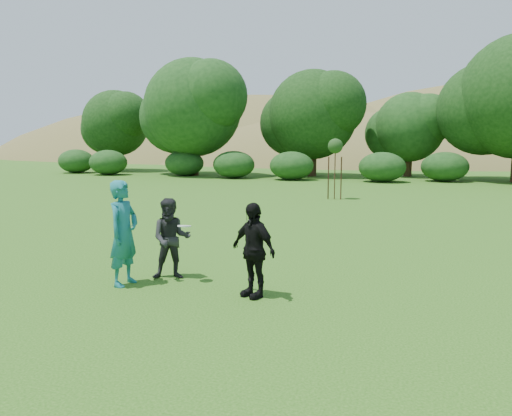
% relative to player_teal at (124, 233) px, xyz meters
% --- Properties ---
extents(ground, '(120.00, 120.00, 0.00)m').
position_rel_player_teal_xyz_m(ground, '(1.50, 0.59, -1.02)').
color(ground, '#19470C').
rests_on(ground, ground).
extents(player_teal, '(0.53, 0.77, 2.04)m').
position_rel_player_teal_xyz_m(player_teal, '(0.00, 0.00, 0.00)').
color(player_teal, '#196A73').
rests_on(player_teal, ground).
extents(player_grey, '(0.98, 0.89, 1.64)m').
position_rel_player_teal_xyz_m(player_grey, '(0.66, 0.68, -0.20)').
color(player_grey, '#242426').
rests_on(player_grey, ground).
extents(player_black, '(1.08, 0.83, 1.71)m').
position_rel_player_teal_xyz_m(player_black, '(2.60, 0.08, -0.17)').
color(player_black, black).
rests_on(player_black, ground).
extents(frisbee, '(0.27, 0.27, 0.06)m').
position_rel_player_teal_xyz_m(frisbee, '(1.03, 0.52, 0.11)').
color(frisbee, white).
rests_on(frisbee, ground).
extents(sapling, '(0.70, 0.70, 2.85)m').
position_rel_player_teal_xyz_m(sapling, '(1.59, 15.23, 1.40)').
color(sapling, '#402519').
rests_on(sapling, ground).
extents(hillside, '(150.00, 72.00, 52.00)m').
position_rel_player_teal_xyz_m(hillside, '(0.94, 69.04, -12.99)').
color(hillside, olive).
rests_on(hillside, ground).
extents(tree_row, '(53.92, 10.38, 9.62)m').
position_rel_player_teal_xyz_m(tree_row, '(4.73, 29.27, 3.85)').
color(tree_row, '#3A2616').
rests_on(tree_row, ground).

